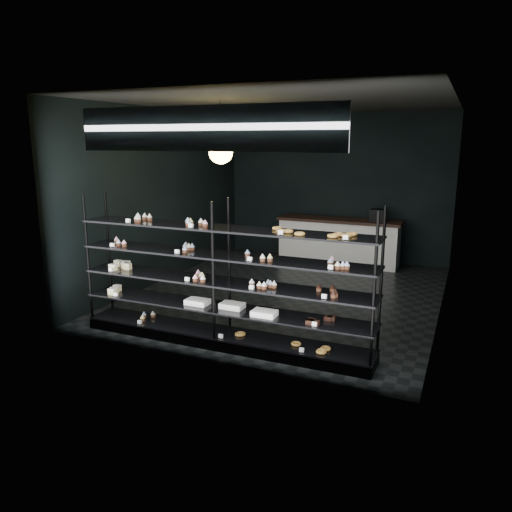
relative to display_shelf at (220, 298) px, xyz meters
The scene contains 5 objects.
room 2.64m from the display_shelf, 88.30° to the left, with size 5.01×6.01×3.20m.
display_shelf is the anchor object (origin of this frame).
signage 2.17m from the display_shelf, 81.33° to the right, with size 3.30×0.05×0.50m.
pendant_lamp 2.31m from the display_shelf, 115.78° to the left, with size 0.35×0.35×0.91m.
service_counter 4.96m from the display_shelf, 86.25° to the left, with size 2.64×0.65×1.23m.
Camera 1 is at (2.81, -7.91, 2.63)m, focal length 35.00 mm.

